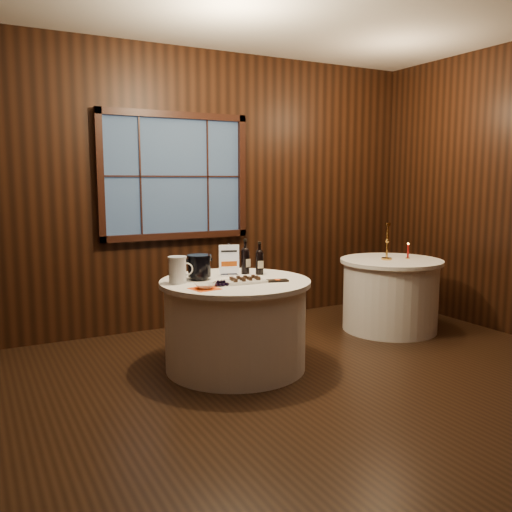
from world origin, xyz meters
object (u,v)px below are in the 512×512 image
ice_bucket (199,267)px  chocolate_plate (245,280)px  port_bottle_left (245,259)px  port_bottle_right (260,260)px  cracker_bowl (205,286)px  main_table (235,324)px  sign_stand (229,265)px  side_table (390,294)px  glass_pitcher (178,270)px  red_candle (408,252)px  chocolate_box (277,281)px  grape_bunch (221,283)px  brass_candlestick (387,246)px

ice_bucket → chocolate_plate: (0.28, -0.29, -0.09)m
port_bottle_left → chocolate_plate: port_bottle_left is taller
port_bottle_right → cracker_bowl: 0.78m
main_table → sign_stand: bearing=78.8°
side_table → glass_pitcher: glass_pitcher is taller
red_candle → ice_bucket: bearing=-177.8°
cracker_bowl → chocolate_box: bearing=0.2°
side_table → port_bottle_right: port_bottle_right is taller
sign_stand → chocolate_plate: bearing=-74.9°
chocolate_plate → grape_bunch: size_ratio=1.80×
ice_bucket → grape_bunch: 0.35m
cracker_bowl → port_bottle_right: bearing=28.3°
port_bottle_left → cracker_bowl: port_bottle_left is taller
main_table → grape_bunch: (-0.21, -0.17, 0.40)m
chocolate_box → brass_candlestick: size_ratio=0.44×
port_bottle_left → ice_bucket: size_ratio=1.50×
chocolate_plate → brass_candlestick: 1.96m
sign_stand → chocolate_plate: sign_stand is taller
cracker_bowl → red_candle: (2.56, 0.48, 0.05)m
chocolate_box → glass_pitcher: (-0.76, 0.32, 0.11)m
port_bottle_left → chocolate_plate: 0.43m
ice_bucket → cracker_bowl: size_ratio=1.38×
main_table → port_bottle_right: port_bottle_right is taller
port_bottle_left → ice_bucket: port_bottle_left is taller
port_bottle_right → chocolate_box: (-0.03, -0.37, -0.12)m
sign_stand → port_bottle_right: 0.28m
chocolate_box → side_table: bearing=31.7°
port_bottle_left → glass_pitcher: bearing=173.2°
chocolate_box → brass_candlestick: bearing=32.4°
port_bottle_left → glass_pitcher: 0.71m
chocolate_box → cracker_bowl: size_ratio=1.14×
sign_stand → grape_bunch: 0.46m
main_table → red_candle: (2.19, 0.25, 0.45)m
main_table → side_table: same height
chocolate_box → cracker_bowl: bearing=-165.2°
port_bottle_right → brass_candlestick: (1.63, 0.16, 0.01)m
chocolate_box → grape_bunch: bearing=-171.7°
ice_bucket → brass_candlestick: brass_candlestick is taller
main_table → glass_pitcher: 0.69m
main_table → side_table: 2.02m
glass_pitcher → brass_candlestick: 2.42m
grape_bunch → brass_candlestick: 2.20m
chocolate_plate → brass_candlestick: size_ratio=0.86×
port_bottle_right → glass_pitcher: port_bottle_right is taller
sign_stand → chocolate_plate: (-0.02, -0.33, -0.08)m
sign_stand → brass_candlestick: brass_candlestick is taller
side_table → brass_candlestick: 0.53m
cracker_bowl → port_bottle_left: bearing=38.1°
side_table → port_bottle_left: bearing=-177.8°
side_table → chocolate_plate: size_ratio=3.19×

